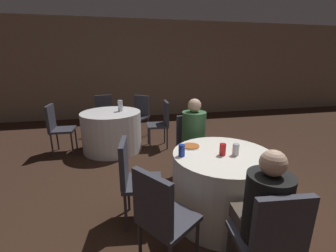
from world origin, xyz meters
TOP-DOWN VIEW (x-y plane):
  - ground_plane at (0.00, 0.00)m, footprint 16.00×16.00m
  - wall_back at (0.00, 4.99)m, footprint 16.00×0.06m
  - table_near at (0.09, 0.09)m, footprint 1.06×1.06m
  - table_far at (-1.11, 2.33)m, footprint 1.11×1.11m
  - chair_near_south at (0.00, -0.85)m, footprint 0.44×0.44m
  - chair_near_west at (-0.84, 0.21)m, footprint 0.45×0.45m
  - chair_near_north at (0.05, 1.03)m, footprint 0.42×0.42m
  - chair_near_southwest at (-0.67, -0.46)m, footprint 0.56×0.56m
  - chair_far_northeast at (-0.50, 3.08)m, footprint 0.56×0.56m
  - chair_far_north at (-1.28, 3.28)m, footprint 0.46×0.47m
  - chair_far_east at (-0.14, 2.29)m, footprint 0.42×0.42m
  - chair_far_west at (-2.08, 2.36)m, footprint 0.42×0.41m
  - person_black_shirt at (0.02, -0.68)m, footprint 0.33×0.49m
  - person_green_jacket at (0.05, 0.86)m, footprint 0.34×0.51m
  - pizza_plate_near at (-0.18, 0.34)m, footprint 0.21×0.21m
  - soda_can_red at (0.07, 0.06)m, footprint 0.07×0.07m
  - soda_can_blue at (-0.35, 0.12)m, footprint 0.07×0.07m
  - soda_can_silver at (0.20, 0.03)m, footprint 0.07×0.07m
  - bottle_far at (-0.93, 2.36)m, footprint 0.09×0.09m

SIDE VIEW (x-z plane):
  - ground_plane at x=0.00m, z-range 0.00..0.00m
  - table_near at x=0.09m, z-range 0.00..0.75m
  - table_far at x=-1.11m, z-range 0.00..0.75m
  - chair_near_south at x=0.00m, z-range 0.09..1.01m
  - chair_near_west at x=-0.84m, z-range 0.09..1.01m
  - chair_near_north at x=0.05m, z-range 0.09..1.01m
  - chair_near_southwest at x=-0.67m, z-range 0.09..1.01m
  - chair_far_northeast at x=-0.50m, z-range 0.09..1.01m
  - chair_far_north at x=-1.28m, z-range 0.09..1.01m
  - chair_far_east at x=-0.14m, z-range 0.09..1.01m
  - chair_far_west at x=-2.08m, z-range 0.09..1.01m
  - person_black_shirt at x=0.02m, z-range 0.00..1.13m
  - person_green_jacket at x=0.05m, z-range 0.01..1.20m
  - pizza_plate_near at x=-0.18m, z-range 0.75..0.76m
  - soda_can_red at x=0.07m, z-range 0.75..0.87m
  - soda_can_blue at x=-0.35m, z-range 0.75..0.87m
  - soda_can_silver at x=0.20m, z-range 0.75..0.87m
  - bottle_far at x=-0.93m, z-range 0.75..0.96m
  - wall_back at x=0.00m, z-range 0.00..2.80m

